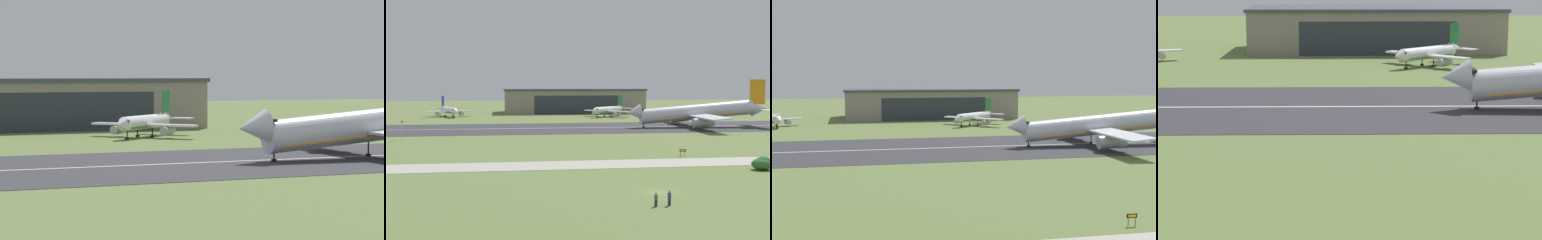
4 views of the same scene
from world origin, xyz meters
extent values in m
plane|color=olive|center=(0.00, 52.36, 0.00)|extent=(647.38, 647.38, 0.00)
cube|color=#333338|center=(0.00, 104.72, 0.03)|extent=(407.38, 42.19, 0.06)
cube|color=silver|center=(0.00, 104.72, 0.07)|extent=(366.64, 0.70, 0.01)
cube|color=gray|center=(15.02, 196.98, 5.52)|extent=(67.75, 31.89, 11.05)
cube|color=#424751|center=(15.02, 196.98, 11.50)|extent=(68.75, 32.89, 0.90)
cube|color=#2D333D|center=(15.02, 180.98, 4.42)|extent=(40.65, 0.12, 8.84)
cylinder|color=silver|center=(44.12, 101.48, 5.21)|extent=(39.04, 6.07, 8.03)
cone|color=silver|center=(22.58, 102.09, 5.21)|extent=(4.98, 5.09, 5.30)
cube|color=black|center=(25.03, 102.02, 6.20)|extent=(1.25, 4.24, 0.53)
cube|color=orange|center=(44.12, 101.48, 3.85)|extent=(34.80, 5.70, 2.98)
cube|color=silver|center=(43.75, 115.41, 4.35)|extent=(6.55, 23.03, 0.87)
cylinder|color=#A8A8B2|center=(42.52, 113.61, 2.56)|extent=(6.75, 3.26, 3.58)
cylinder|color=black|center=(26.01, 102.00, 1.37)|extent=(0.24, 0.24, 2.73)
cylinder|color=black|center=(26.01, 102.00, 0.22)|extent=(0.84, 0.84, 0.44)
cylinder|color=black|center=(43.94, 104.46, 1.37)|extent=(0.24, 0.24, 2.73)
cylinder|color=black|center=(43.94, 104.46, 0.22)|extent=(0.84, 0.84, 0.44)
cylinder|color=white|center=(25.18, 158.09, 3.14)|extent=(14.52, 13.83, 2.88)
cone|color=white|center=(17.96, 151.34, 3.14)|extent=(3.86, 3.87, 2.88)
cone|color=white|center=(32.71, 165.14, 3.65)|extent=(4.29, 4.25, 2.59)
cube|color=black|center=(19.00, 152.31, 3.71)|extent=(2.47, 2.54, 0.44)
cube|color=#1E7238|center=(25.18, 158.09, 2.34)|extent=(13.16, 12.56, 0.20)
cube|color=white|center=(20.48, 162.62, 2.63)|extent=(8.97, 9.33, 0.40)
cylinder|color=#A8A8B2|center=(20.62, 161.64, 1.49)|extent=(3.95, 3.86, 1.78)
cube|color=white|center=(29.38, 153.09, 2.63)|extent=(8.97, 9.33, 0.40)
cylinder|color=#A8A8B2|center=(28.42, 153.31, 1.49)|extent=(3.95, 3.86, 1.78)
cube|color=#1E7238|center=(32.34, 164.78, 7.02)|extent=(2.48, 2.34, 4.89)
cube|color=white|center=(30.14, 167.71, 3.57)|extent=(5.01, 5.09, 0.24)
cube|color=white|center=(35.11, 162.40, 3.57)|extent=(5.01, 5.09, 0.24)
cylinder|color=black|center=(19.78, 153.04, 0.85)|extent=(0.24, 0.24, 1.70)
cylinder|color=black|center=(19.78, 153.04, 0.22)|extent=(0.84, 0.84, 0.44)
cylinder|color=black|center=(24.11, 159.46, 0.85)|extent=(0.24, 0.24, 1.70)
cylinder|color=black|center=(24.11, 159.46, 0.22)|extent=(0.84, 0.84, 0.44)
cylinder|color=black|center=(26.47, 156.94, 0.85)|extent=(0.24, 0.24, 1.70)
cylinder|color=black|center=(26.47, 156.94, 0.22)|extent=(0.84, 0.84, 0.44)
camera|label=1|loc=(-35.30, -17.24, 13.12)|focal=85.00mm
camera|label=2|loc=(-21.46, -70.21, 15.17)|focal=50.00mm
camera|label=3|loc=(-17.37, -23.05, 18.24)|focal=50.00mm
camera|label=4|loc=(3.79, -12.49, 20.67)|focal=70.00mm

